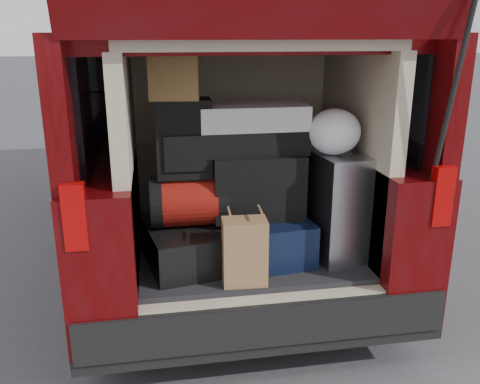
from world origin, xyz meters
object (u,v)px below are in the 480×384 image
(black_hardshell, at_px, (185,244))
(twotone_duffel, at_px, (252,128))
(silver_roller, at_px, (335,205))
(black_soft_case, at_px, (257,185))
(backpack, at_px, (184,138))
(red_duffel, at_px, (189,201))
(kraft_bag, at_px, (245,252))
(navy_hardshell, at_px, (263,235))

(black_hardshell, bearing_deg, twotone_duffel, 1.32)
(silver_roller, relative_size, black_soft_case, 1.21)
(black_soft_case, relative_size, backpack, 1.20)
(twotone_duffel, bearing_deg, red_duffel, -170.24)
(black_soft_case, height_order, twotone_duffel, twotone_duffel)
(silver_roller, bearing_deg, black_hardshell, 170.57)
(kraft_bag, xyz_separation_m, red_duffel, (-0.25, 0.31, 0.18))
(black_soft_case, xyz_separation_m, twotone_duffel, (-0.02, 0.04, 0.31))
(red_duffel, bearing_deg, navy_hardshell, 2.23)
(silver_roller, xyz_separation_m, backpack, (-0.83, 0.07, 0.40))
(red_duffel, bearing_deg, black_soft_case, 3.47)
(silver_roller, bearing_deg, black_soft_case, 163.37)
(black_soft_case, height_order, backpack, backpack)
(silver_roller, xyz_separation_m, kraft_bag, (-0.57, -0.25, -0.13))
(navy_hardshell, height_order, backpack, backpack)
(kraft_bag, height_order, red_duffel, red_duffel)
(black_hardshell, height_order, twotone_duffel, twotone_duffel)
(backpack, bearing_deg, twotone_duffel, 9.24)
(navy_hardshell, height_order, black_soft_case, black_soft_case)
(silver_roller, distance_m, twotone_duffel, 0.64)
(silver_roller, height_order, twotone_duffel, twotone_duffel)
(black_hardshell, relative_size, silver_roller, 0.91)
(backpack, bearing_deg, silver_roller, -3.25)
(navy_hardshell, bearing_deg, black_hardshell, 177.95)
(kraft_bag, distance_m, black_soft_case, 0.43)
(black_soft_case, bearing_deg, black_hardshell, -173.91)
(kraft_bag, height_order, black_soft_case, black_soft_case)
(twotone_duffel, bearing_deg, black_hardshell, -168.32)
(navy_hardshell, bearing_deg, kraft_bag, -122.92)
(navy_hardshell, distance_m, silver_roller, 0.45)
(silver_roller, relative_size, red_duffel, 1.44)
(backpack, bearing_deg, red_duffel, -30.36)
(black_hardshell, relative_size, twotone_duffel, 0.94)
(kraft_bag, bearing_deg, silver_roller, 27.24)
(red_duffel, height_order, backpack, backpack)
(black_hardshell, height_order, kraft_bag, kraft_bag)
(black_hardshell, distance_m, black_soft_case, 0.52)
(red_duffel, bearing_deg, black_hardshell, -149.68)
(navy_hardshell, distance_m, black_soft_case, 0.30)
(backpack, bearing_deg, black_hardshell, -115.92)
(silver_roller, relative_size, backpack, 1.46)
(silver_roller, distance_m, kraft_bag, 0.63)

